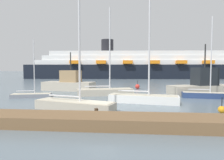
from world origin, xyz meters
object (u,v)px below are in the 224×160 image
(sailboat_4, at_px, (206,94))
(cruise_ship, at_px, (150,66))
(sailboat_3, at_px, (74,103))
(sailboat_1, at_px, (106,91))
(fishing_boat_1, at_px, (69,83))
(sailboat_0, at_px, (143,97))
(fishing_boat_0, at_px, (202,85))
(channel_buoy_0, at_px, (137,86))
(sailboat_2, at_px, (32,95))
(channel_buoy_1, at_px, (222,109))

(sailboat_4, distance_m, cruise_ship, 47.17)
(sailboat_3, relative_size, sailboat_4, 1.22)
(sailboat_3, bearing_deg, sailboat_1, 98.48)
(sailboat_3, distance_m, fishing_boat_1, 14.37)
(sailboat_0, relative_size, fishing_boat_1, 1.22)
(sailboat_1, bearing_deg, sailboat_4, -22.79)
(fishing_boat_0, xyz_separation_m, cruise_ship, (-1.88, 43.27, 3.20))
(cruise_ship, bearing_deg, fishing_boat_0, -91.27)
(sailboat_3, height_order, cruise_ship, cruise_ship)
(sailboat_3, distance_m, sailboat_4, 14.85)
(sailboat_4, relative_size, fishing_boat_1, 1.09)
(sailboat_3, bearing_deg, cruise_ship, 95.07)
(sailboat_1, relative_size, sailboat_4, 1.21)
(sailboat_1, distance_m, cruise_ship, 46.93)
(fishing_boat_1, relative_size, cruise_ship, 0.09)
(channel_buoy_0, relative_size, cruise_ship, 0.02)
(sailboat_1, distance_m, fishing_boat_0, 12.70)
(sailboat_2, xyz_separation_m, sailboat_4, (19.77, 1.14, 0.16))
(sailboat_3, distance_m, fishing_boat_0, 17.76)
(cruise_ship, bearing_deg, sailboat_4, -92.63)
(sailboat_1, xyz_separation_m, sailboat_3, (-1.40, -8.79, 0.00))
(sailboat_2, height_order, sailboat_3, sailboat_3)
(sailboat_1, relative_size, channel_buoy_1, 9.35)
(sailboat_2, height_order, fishing_boat_0, sailboat_2)
(sailboat_4, distance_m, fishing_boat_0, 3.91)
(sailboat_2, xyz_separation_m, sailboat_3, (6.85, -6.21, 0.24))
(sailboat_0, xyz_separation_m, sailboat_4, (7.24, 3.65, -0.07))
(sailboat_1, relative_size, fishing_boat_0, 1.20)
(sailboat_2, height_order, cruise_ship, cruise_ship)
(sailboat_3, bearing_deg, channel_buoy_1, 17.42)
(fishing_boat_1, bearing_deg, channel_buoy_0, 29.01)
(sailboat_1, distance_m, channel_buoy_0, 9.30)
(fishing_boat_0, distance_m, channel_buoy_0, 10.12)
(sailboat_0, height_order, fishing_boat_1, sailboat_0)
(sailboat_0, bearing_deg, sailboat_3, -136.08)
(channel_buoy_1, bearing_deg, sailboat_2, 160.89)
(sailboat_3, bearing_deg, sailboat_0, 50.58)
(channel_buoy_0, bearing_deg, sailboat_0, -90.23)
(sailboat_2, distance_m, sailboat_3, 9.25)
(sailboat_2, height_order, fishing_boat_1, sailboat_2)
(sailboat_2, distance_m, cruise_ship, 51.85)
(sailboat_1, height_order, sailboat_2, sailboat_1)
(channel_buoy_1, relative_size, cruise_ship, 0.01)
(sailboat_2, distance_m, channel_buoy_0, 16.58)
(sailboat_2, bearing_deg, fishing_boat_0, -0.72)
(sailboat_3, relative_size, fishing_boat_1, 1.33)
(fishing_boat_0, height_order, channel_buoy_0, fishing_boat_0)
(sailboat_0, bearing_deg, sailboat_2, 179.49)
(sailboat_2, bearing_deg, sailboat_3, -56.09)
(channel_buoy_0, distance_m, channel_buoy_1, 17.87)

